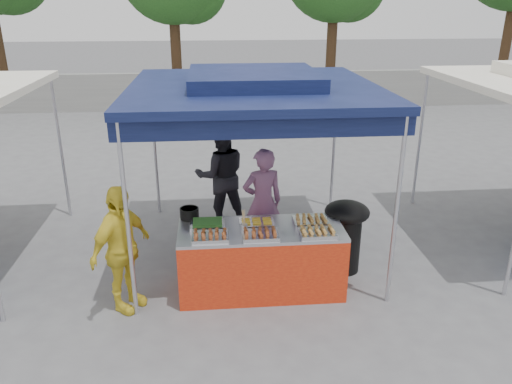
{
  "coord_description": "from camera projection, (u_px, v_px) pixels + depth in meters",
  "views": [
    {
      "loc": [
        -0.55,
        -5.52,
        3.44
      ],
      "look_at": [
        0.0,
        0.6,
        1.05
      ],
      "focal_mm": 35.0,
      "sensor_mm": 36.0,
      "label": 1
    }
  ],
  "objects": [
    {
      "name": "ground_plane",
      "position": [
        260.0,
        285.0,
        6.42
      ],
      "size": [
        80.0,
        80.0,
        0.0
      ],
      "primitive_type": "plane",
      "color": "#5A5A5D"
    },
    {
      "name": "back_wall",
      "position": [
        228.0,
        91.0,
        16.41
      ],
      "size": [
        40.0,
        0.25,
        1.2
      ],
      "primitive_type": "cube",
      "color": "gray",
      "rests_on": "ground_plane"
    },
    {
      "name": "main_canopy",
      "position": [
        253.0,
        87.0,
        6.46
      ],
      "size": [
        3.2,
        3.2,
        2.57
      ],
      "color": "silver",
      "rests_on": "ground_plane"
    },
    {
      "name": "vendor_table",
      "position": [
        261.0,
        259.0,
        6.17
      ],
      "size": [
        2.0,
        0.8,
        0.85
      ],
      "color": "red",
      "rests_on": "ground_plane"
    },
    {
      "name": "food_tray_fl",
      "position": [
        210.0,
        236.0,
        5.74
      ],
      "size": [
        0.42,
        0.3,
        0.07
      ],
      "color": "silver",
      "rests_on": "vendor_table"
    },
    {
      "name": "food_tray_fm",
      "position": [
        260.0,
        235.0,
        5.78
      ],
      "size": [
        0.42,
        0.3,
        0.07
      ],
      "color": "silver",
      "rests_on": "vendor_table"
    },
    {
      "name": "food_tray_fr",
      "position": [
        317.0,
        232.0,
        5.83
      ],
      "size": [
        0.42,
        0.3,
        0.07
      ],
      "color": "silver",
      "rests_on": "vendor_table"
    },
    {
      "name": "food_tray_bl",
      "position": [
        208.0,
        224.0,
        6.05
      ],
      "size": [
        0.42,
        0.3,
        0.07
      ],
      "color": "silver",
      "rests_on": "vendor_table"
    },
    {
      "name": "food_tray_bm",
      "position": [
        257.0,
        223.0,
        6.09
      ],
      "size": [
        0.42,
        0.3,
        0.07
      ],
      "color": "silver",
      "rests_on": "vendor_table"
    },
    {
      "name": "food_tray_br",
      "position": [
        310.0,
        221.0,
        6.14
      ],
      "size": [
        0.42,
        0.3,
        0.07
      ],
      "color": "silver",
      "rests_on": "vendor_table"
    },
    {
      "name": "cooking_pot",
      "position": [
        189.0,
        213.0,
        6.27
      ],
      "size": [
        0.24,
        0.24,
        0.14
      ],
      "primitive_type": "cylinder",
      "color": "black",
      "rests_on": "vendor_table"
    },
    {
      "name": "skewer_cup",
      "position": [
        244.0,
        228.0,
        5.89
      ],
      "size": [
        0.08,
        0.08,
        0.11
      ],
      "primitive_type": "cylinder",
      "color": "silver",
      "rests_on": "vendor_table"
    },
    {
      "name": "wok_burner",
      "position": [
        346.0,
        230.0,
        6.58
      ],
      "size": [
        0.59,
        0.59,
        0.99
      ],
      "rotation": [
        0.0,
        0.0,
        -0.1
      ],
      "color": "black",
      "rests_on": "ground_plane"
    },
    {
      "name": "crate_left",
      "position": [
        225.0,
        253.0,
        6.94
      ],
      "size": [
        0.44,
        0.31,
        0.27
      ],
      "primitive_type": "cube",
      "color": "#1431A3",
      "rests_on": "ground_plane"
    },
    {
      "name": "crate_right",
      "position": [
        273.0,
        256.0,
        6.82
      ],
      "size": [
        0.51,
        0.35,
        0.3
      ],
      "primitive_type": "cube",
      "color": "#1431A3",
      "rests_on": "ground_plane"
    },
    {
      "name": "crate_stacked",
      "position": [
        273.0,
        236.0,
        6.72
      ],
      "size": [
        0.47,
        0.33,
        0.28
      ],
      "primitive_type": "cube",
      "color": "#1431A3",
      "rests_on": "crate_right"
    },
    {
      "name": "vendor_woman",
      "position": [
        263.0,
        203.0,
        6.95
      ],
      "size": [
        0.63,
        0.48,
        1.57
      ],
      "primitive_type": "imported",
      "rotation": [
        0.0,
        0.0,
        3.33
      ],
      "color": "#8A577D",
      "rests_on": "ground_plane"
    },
    {
      "name": "helper_man",
      "position": [
        221.0,
        175.0,
        7.81
      ],
      "size": [
        0.9,
        0.74,
        1.7
      ],
      "primitive_type": "imported",
      "rotation": [
        0.0,
        0.0,
        3.27
      ],
      "color": "black",
      "rests_on": "ground_plane"
    },
    {
      "name": "customer_person",
      "position": [
        121.0,
        250.0,
        5.68
      ],
      "size": [
        0.81,
        0.96,
        1.54
      ],
      "primitive_type": "imported",
      "rotation": [
        0.0,
        0.0,
        0.98
      ],
      "color": "yellow",
      "rests_on": "ground_plane"
    }
  ]
}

